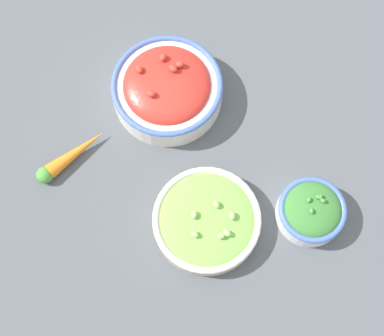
{
  "coord_description": "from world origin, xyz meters",
  "views": [
    {
      "loc": [
        0.25,
        -0.21,
        1.01
      ],
      "look_at": [
        0.0,
        0.0,
        0.03
      ],
      "focal_mm": 50.0,
      "sensor_mm": 36.0,
      "label": 1
    }
  ],
  "objects_px": {
    "bowl_cherry_tomatoes": "(167,88)",
    "bowl_broccoli": "(311,211)",
    "bowl_lettuce": "(207,220)",
    "loose_carrot": "(70,157)"
  },
  "relations": [
    {
      "from": "bowl_cherry_tomatoes",
      "to": "bowl_broccoli",
      "type": "distance_m",
      "value": 0.37
    },
    {
      "from": "bowl_cherry_tomatoes",
      "to": "bowl_broccoli",
      "type": "relative_size",
      "value": 1.74
    },
    {
      "from": "bowl_cherry_tomatoes",
      "to": "bowl_lettuce",
      "type": "distance_m",
      "value": 0.28
    },
    {
      "from": "bowl_cherry_tomatoes",
      "to": "bowl_lettuce",
      "type": "xyz_separation_m",
      "value": [
        0.25,
        -0.11,
        -0.01
      ]
    },
    {
      "from": "bowl_cherry_tomatoes",
      "to": "loose_carrot",
      "type": "relative_size",
      "value": 1.4
    },
    {
      "from": "bowl_lettuce",
      "to": "bowl_cherry_tomatoes",
      "type": "bearing_deg",
      "value": 155.88
    },
    {
      "from": "bowl_cherry_tomatoes",
      "to": "loose_carrot",
      "type": "xyz_separation_m",
      "value": [
        -0.02,
        -0.24,
        -0.02
      ]
    },
    {
      "from": "bowl_cherry_tomatoes",
      "to": "bowl_lettuce",
      "type": "relative_size",
      "value": 1.1
    },
    {
      "from": "bowl_cherry_tomatoes",
      "to": "bowl_broccoli",
      "type": "xyz_separation_m",
      "value": [
        0.37,
        0.05,
        -0.01
      ]
    },
    {
      "from": "bowl_lettuce",
      "to": "bowl_broccoli",
      "type": "height_order",
      "value": "bowl_broccoli"
    }
  ]
}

